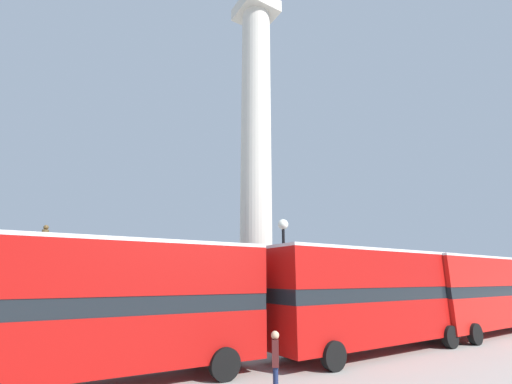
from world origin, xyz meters
TOP-DOWN VIEW (x-y plane):
  - ground_plane at (0.00, 0.00)m, footprint 200.00×200.00m
  - monument_column at (0.00, 0.00)m, footprint 5.83×5.83m
  - bus_a at (11.45, -6.37)m, footprint 10.76×3.05m
  - bus_b at (2.15, -6.34)m, footprint 10.65×2.90m
  - bus_c at (-8.90, -5.30)m, footprint 10.49×3.10m
  - equestrian_statue at (-10.65, 5.69)m, footprint 4.50×3.71m
  - street_lamp at (-0.91, -3.96)m, footprint 0.50×0.50m
  - pedestrian_near_lamp at (-4.94, -8.93)m, footprint 0.40×0.47m

SIDE VIEW (x-z plane):
  - ground_plane at x=0.00m, z-range 0.00..0.00m
  - pedestrian_near_lamp at x=-4.94m, z-range 0.11..1.82m
  - equestrian_statue at x=-10.65m, z-range -1.38..4.73m
  - bus_c at x=-8.90m, z-range 0.23..4.56m
  - bus_a at x=11.45m, z-range 0.23..4.58m
  - bus_b at x=2.15m, z-range 0.23..4.61m
  - street_lamp at x=-0.91m, z-range 0.78..6.70m
  - monument_column at x=0.00m, z-range -4.14..18.95m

